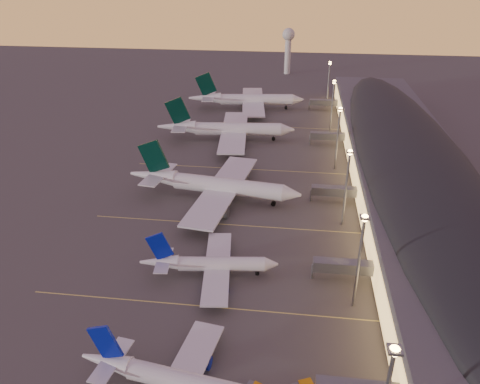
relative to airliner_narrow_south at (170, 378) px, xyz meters
name	(u,v)px	position (x,y,z in m)	size (l,w,h in m)	color
ground	(210,294)	(2.15, 30.81, -3.57)	(700.00, 700.00, 0.00)	#44413E
airliner_narrow_south	(170,378)	(0.00, 0.00, 0.00)	(38.60, 34.82, 13.80)	silver
airliner_narrow_north	(209,264)	(0.56, 38.76, -0.11)	(37.40, 33.62, 13.35)	silver
airliner_wide_near	(213,185)	(-6.48, 83.60, 1.66)	(63.43, 58.30, 20.30)	silver
airliner_wide_mid	(226,129)	(-11.05, 143.82, 1.75)	(64.51, 58.99, 20.63)	silver
airliner_wide_far	(246,100)	(-7.41, 195.57, 1.82)	(65.34, 59.93, 20.90)	silver
terminal_building	(409,164)	(63.98, 103.28, 5.22)	(56.35, 255.00, 17.46)	#4C4C50
light_masts	(342,146)	(38.15, 95.81, 13.99)	(2.20, 217.20, 25.90)	slate
radar_tower	(288,43)	(12.15, 290.81, 18.31)	(9.00, 9.00, 32.50)	silver
lane_markings	(232,217)	(2.15, 70.81, -3.56)	(90.00, 180.36, 0.00)	#D8C659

